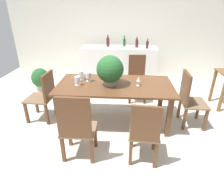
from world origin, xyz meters
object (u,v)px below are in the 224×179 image
chair_near_left (76,126)px  wine_glass (139,79)px  crystal_vase_left (88,76)px  chair_foot_end (189,97)px  crystal_vase_center_near (81,75)px  crystal_vase_right (77,80)px  dining_table (115,89)px  wine_bottle_clear (124,42)px  chair_head_end (44,94)px  wine_bottle_dark (137,43)px  flower_centerpiece (110,70)px  wine_bottle_tall (137,44)px  potted_plant_floor (41,79)px  wine_bottle_amber (108,42)px  kitchen_counter (119,65)px  wine_bottle_green (147,45)px  chair_far_right (137,76)px  chair_near_right (145,131)px

chair_near_left → wine_glass: 1.32m
crystal_vase_left → wine_glass: (0.88, -0.14, 0.01)m
chair_foot_end → crystal_vase_center_near: size_ratio=5.92×
crystal_vase_center_near → crystal_vase_right: size_ratio=1.05×
crystal_vase_center_near → chair_near_left: bearing=-81.5°
dining_table → wine_bottle_clear: bearing=86.1°
chair_head_end → crystal_vase_left: chair_head_end is taller
wine_glass → wine_bottle_dark: wine_bottle_dark is taller
flower_centerpiece → wine_bottle_tall: 2.03m
flower_centerpiece → potted_plant_floor: 2.36m
crystal_vase_right → wine_bottle_amber: wine_bottle_amber is taller
chair_foot_end → crystal_vase_right: 1.95m
flower_centerpiece → chair_head_end: bearing=178.7°
wine_bottle_tall → kitchen_counter: bearing=175.7°
wine_bottle_dark → wine_bottle_green: bearing=-40.3°
dining_table → wine_bottle_amber: wine_bottle_amber is taller
chair_far_right → wine_bottle_green: bearing=68.4°
chair_head_end → flower_centerpiece: (1.21, -0.03, 0.51)m
wine_bottle_amber → chair_far_right: bearing=-54.1°
flower_centerpiece → wine_bottle_amber: size_ratio=1.72×
dining_table → chair_near_left: size_ratio=1.96×
wine_bottle_clear → crystal_vase_right: bearing=-109.8°
chair_head_end → potted_plant_floor: size_ratio=1.61×
wine_glass → wine_bottle_tall: wine_bottle_tall is taller
wine_bottle_clear → wine_bottle_dark: bearing=-0.9°
chair_near_right → kitchen_counter: kitchen_counter is taller
crystal_vase_right → wine_bottle_tall: size_ratio=0.67×
crystal_vase_right → kitchen_counter: 2.17m
chair_head_end → wine_bottle_green: bearing=135.5°
chair_head_end → crystal_vase_right: 0.74m
crystal_vase_center_near → wine_bottle_green: 2.15m
crystal_vase_left → crystal_vase_center_near: bearing=155.4°
flower_centerpiece → wine_glass: 0.50m
chair_far_right → chair_near_right: 1.97m
chair_foot_end → crystal_vase_right: (-1.92, -0.09, 0.30)m
wine_glass → potted_plant_floor: 2.72m
chair_far_right → crystal_vase_right: 1.55m
crystal_vase_left → chair_foot_end: bearing=-3.3°
chair_near_right → crystal_vase_right: chair_near_right is taller
flower_centerpiece → wine_bottle_green: size_ratio=2.08×
chair_foot_end → flower_centerpiece: size_ratio=1.93×
crystal_vase_center_near → wine_glass: 1.05m
dining_table → wine_bottle_clear: 2.10m
dining_table → chair_far_right: bearing=65.8°
chair_far_right → wine_bottle_clear: (-0.30, 1.06, 0.55)m
chair_foot_end → wine_bottle_clear: wine_bottle_clear is taller
chair_far_right → crystal_vase_left: chair_far_right is taller
potted_plant_floor → chair_near_left: bearing=-56.7°
crystal_vase_left → wine_bottle_tall: size_ratio=0.71×
chair_foot_end → wine_bottle_green: 1.99m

